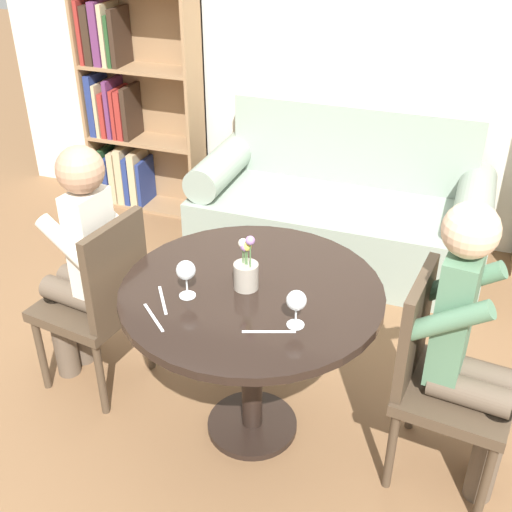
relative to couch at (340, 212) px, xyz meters
name	(u,v)px	position (x,y,z in m)	size (l,w,h in m)	color
ground_plane	(252,427)	(0.00, -1.61, -0.31)	(16.00, 16.00, 0.00)	brown
back_wall	(369,26)	(0.00, 0.42, 1.04)	(5.20, 0.05, 2.70)	silver
round_table	(252,316)	(0.00, -1.61, 0.31)	(1.04, 1.04, 0.75)	black
couch	(340,212)	(0.00, 0.00, 0.00)	(1.77, 0.80, 0.92)	gray
bookshelf_left	(131,109)	(-1.59, 0.26, 0.41)	(0.83, 0.28, 1.53)	#93704C
chair_left	(101,298)	(-0.75, -1.56, 0.18)	(0.48, 0.48, 0.90)	#473828
chair_right	(439,373)	(0.75, -1.55, 0.18)	(0.46, 0.46, 0.90)	#473828
person_left	(82,264)	(-0.84, -1.53, 0.33)	(0.45, 0.38, 1.21)	brown
person_right	(470,350)	(0.84, -1.57, 0.34)	(0.44, 0.37, 1.22)	brown
wine_glass_left	(186,272)	(-0.21, -1.74, 0.55)	(0.07, 0.07, 0.15)	white
wine_glass_right	(296,302)	(0.23, -1.77, 0.54)	(0.07, 0.07, 0.14)	white
flower_vase	(246,271)	(-0.02, -1.61, 0.51)	(0.10, 0.10, 0.24)	#9E9384
knife_left_setting	(163,300)	(-0.29, -1.80, 0.44)	(0.12, 0.16, 0.00)	silver
fork_left_setting	(154,317)	(-0.27, -1.91, 0.44)	(0.15, 0.14, 0.00)	silver
knife_right_setting	(269,332)	(0.15, -1.84, 0.44)	(0.18, 0.07, 0.00)	silver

